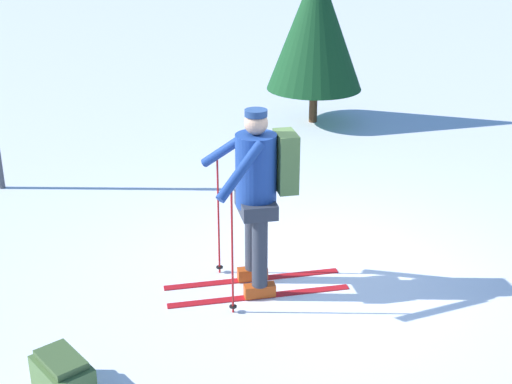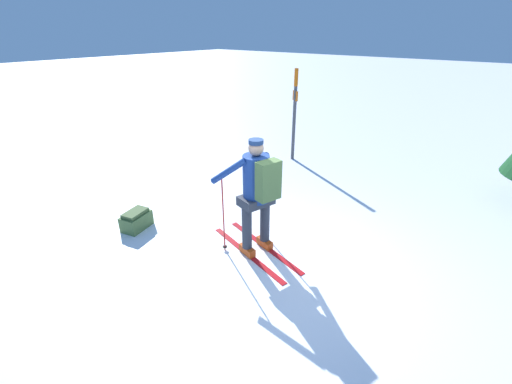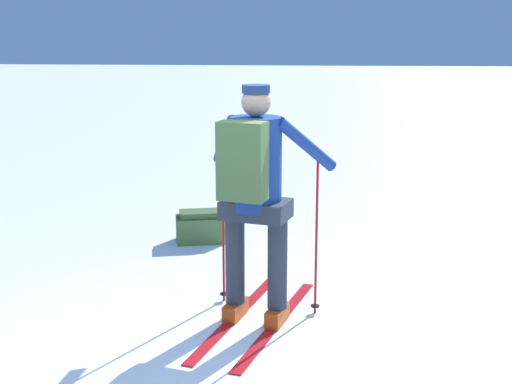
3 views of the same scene
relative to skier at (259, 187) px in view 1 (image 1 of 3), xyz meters
name	(u,v)px [view 1 (image 1 of 3)]	position (x,y,z in m)	size (l,w,h in m)	color
ground_plane	(319,274)	(-0.03, -0.67, -1.08)	(80.00, 80.00, 0.00)	white
skier	(259,187)	(0.00, 0.00, 0.00)	(1.05, 1.84, 1.82)	red
dropped_backpack	(63,376)	(-0.76, 2.08, -0.92)	(0.57, 0.43, 0.33)	#4C6B38
pine_tree	(316,26)	(4.68, -3.43, 0.55)	(1.61, 1.61, 2.68)	#4C331E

